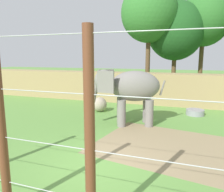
% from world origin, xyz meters
% --- Properties ---
extents(ground_plane, '(120.00, 120.00, 0.00)m').
position_xyz_m(ground_plane, '(0.00, 0.00, 0.00)').
color(ground_plane, '#609342').
extents(dirt_patch, '(5.65, 5.30, 0.01)m').
position_xyz_m(dirt_patch, '(1.80, 2.46, 0.00)').
color(dirt_patch, '#937F5B').
rests_on(dirt_patch, ground).
extents(embankment_wall, '(36.00, 1.80, 2.37)m').
position_xyz_m(embankment_wall, '(0.00, 10.82, 1.19)').
color(embankment_wall, tan).
rests_on(embankment_wall, ground).
extents(elephant, '(3.81, 2.34, 2.95)m').
position_xyz_m(elephant, '(-0.15, 4.79, 1.96)').
color(elephant, gray).
rests_on(elephant, ground).
extents(enrichment_ball, '(0.96, 0.96, 0.96)m').
position_xyz_m(enrichment_ball, '(-2.72, 6.91, 0.48)').
color(enrichment_ball, tan).
rests_on(enrichment_ball, ground).
extents(cable_fence, '(8.34, 0.21, 4.18)m').
position_xyz_m(cable_fence, '(0.01, -2.78, 2.09)').
color(cable_fence, brown).
rests_on(cable_fence, ground).
extents(water_tub, '(1.10, 1.10, 0.35)m').
position_xyz_m(water_tub, '(3.29, 8.04, 0.18)').
color(water_tub, gray).
rests_on(water_tub, ground).
extents(tree_far_left, '(5.10, 5.10, 9.98)m').
position_xyz_m(tree_far_left, '(3.87, 18.62, 7.27)').
color(tree_far_left, brown).
rests_on(tree_far_left, ground).
extents(tree_left_of_centre, '(5.58, 5.58, 9.11)m').
position_xyz_m(tree_left_of_centre, '(1.25, 17.35, 6.16)').
color(tree_left_of_centre, brown).
rests_on(tree_left_of_centre, ground).
extents(tree_behind_wall, '(5.33, 5.33, 10.53)m').
position_xyz_m(tree_behind_wall, '(-1.13, 15.49, 7.70)').
color(tree_behind_wall, brown).
rests_on(tree_behind_wall, ground).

